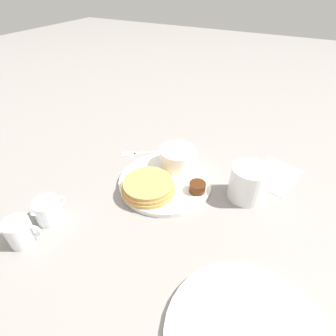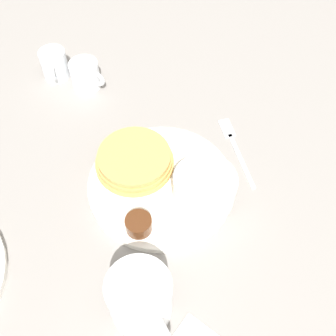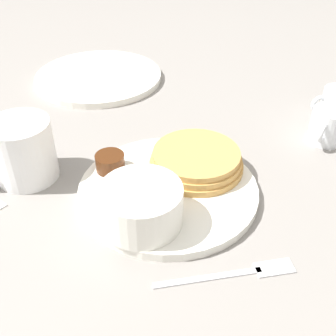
{
  "view_description": "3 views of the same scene",
  "coord_description": "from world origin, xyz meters",
  "px_view_note": "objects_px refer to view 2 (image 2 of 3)",
  "views": [
    {
      "loc": [
        -0.44,
        -0.24,
        0.44
      ],
      "look_at": [
        0.01,
        -0.0,
        0.05
      ],
      "focal_mm": 28.0,
      "sensor_mm": 36.0,
      "label": 1
    },
    {
      "loc": [
        0.15,
        -0.34,
        0.57
      ],
      "look_at": [
        0.01,
        0.01,
        0.05
      ],
      "focal_mm": 45.0,
      "sensor_mm": 36.0,
      "label": 2
    },
    {
      "loc": [
        0.38,
        0.18,
        0.36
      ],
      "look_at": [
        0.01,
        0.0,
        0.05
      ],
      "focal_mm": 45.0,
      "sensor_mm": 36.0,
      "label": 3
    }
  ],
  "objects_px": {
    "coffee_mug": "(141,299)",
    "fork": "(234,143)",
    "bowl": "(205,187)",
    "creamer_pitcher_near": "(85,75)",
    "creamer_pitcher_far": "(54,64)",
    "plate": "(161,184)"
  },
  "relations": [
    {
      "from": "coffee_mug",
      "to": "fork",
      "type": "relative_size",
      "value": 0.79
    },
    {
      "from": "bowl",
      "to": "creamer_pitcher_near",
      "type": "relative_size",
      "value": 1.22
    },
    {
      "from": "bowl",
      "to": "creamer_pitcher_far",
      "type": "distance_m",
      "value": 0.4
    },
    {
      "from": "bowl",
      "to": "fork",
      "type": "xyz_separation_m",
      "value": [
        0.01,
        0.13,
        -0.04
      ]
    },
    {
      "from": "creamer_pitcher_near",
      "to": "creamer_pitcher_far",
      "type": "relative_size",
      "value": 1.15
    },
    {
      "from": "creamer_pitcher_far",
      "to": "fork",
      "type": "distance_m",
      "value": 0.38
    },
    {
      "from": "coffee_mug",
      "to": "fork",
      "type": "distance_m",
      "value": 0.32
    },
    {
      "from": "plate",
      "to": "creamer_pitcher_near",
      "type": "height_order",
      "value": "creamer_pitcher_near"
    },
    {
      "from": "plate",
      "to": "creamer_pitcher_far",
      "type": "relative_size",
      "value": 3.42
    },
    {
      "from": "bowl",
      "to": "fork",
      "type": "relative_size",
      "value": 0.73
    },
    {
      "from": "creamer_pitcher_far",
      "to": "coffee_mug",
      "type": "bearing_deg",
      "value": -46.7
    },
    {
      "from": "plate",
      "to": "fork",
      "type": "xyz_separation_m",
      "value": [
        0.09,
        0.13,
        -0.0
      ]
    },
    {
      "from": "plate",
      "to": "bowl",
      "type": "height_order",
      "value": "bowl"
    },
    {
      "from": "plate",
      "to": "creamer_pitcher_near",
      "type": "distance_m",
      "value": 0.28
    },
    {
      "from": "creamer_pitcher_near",
      "to": "fork",
      "type": "xyz_separation_m",
      "value": [
        0.31,
        -0.04,
        -0.03
      ]
    },
    {
      "from": "creamer_pitcher_near",
      "to": "coffee_mug",
      "type": "bearing_deg",
      "value": -52.81
    },
    {
      "from": "creamer_pitcher_far",
      "to": "fork",
      "type": "bearing_deg",
      "value": -6.11
    },
    {
      "from": "creamer_pitcher_near",
      "to": "creamer_pitcher_far",
      "type": "bearing_deg",
      "value": 178.06
    },
    {
      "from": "plate",
      "to": "creamer_pitcher_far",
      "type": "xyz_separation_m",
      "value": [
        -0.29,
        0.17,
        0.02
      ]
    },
    {
      "from": "bowl",
      "to": "creamer_pitcher_far",
      "type": "bearing_deg",
      "value": 155.06
    },
    {
      "from": "plate",
      "to": "coffee_mug",
      "type": "height_order",
      "value": "coffee_mug"
    },
    {
      "from": "coffee_mug",
      "to": "creamer_pitcher_far",
      "type": "relative_size",
      "value": 1.52
    }
  ]
}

